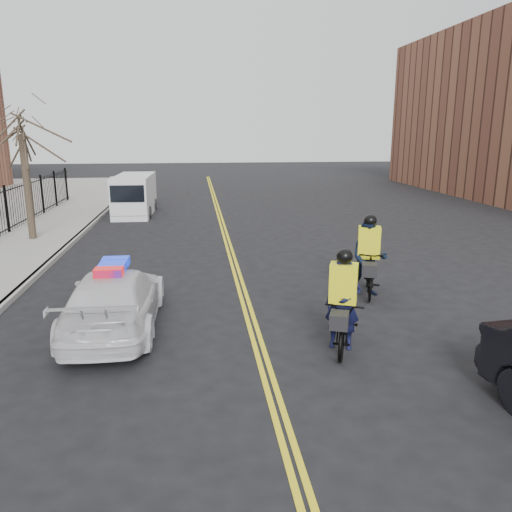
{
  "coord_description": "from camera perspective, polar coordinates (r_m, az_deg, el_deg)",
  "views": [
    {
      "loc": [
        -1.18,
        -10.11,
        4.26
      ],
      "look_at": [
        0.23,
        1.57,
        1.3
      ],
      "focal_mm": 35.0,
      "sensor_mm": 36.0,
      "label": 1
    }
  ],
  "objects": [
    {
      "name": "curb",
      "position": [
        19.2,
        -21.24,
        0.56
      ],
      "size": [
        0.2,
        60.0,
        0.15
      ],
      "primitive_type": "cube",
      "color": "gray",
      "rests_on": "ground"
    },
    {
      "name": "center_line_right",
      "position": [
        18.64,
        -2.82,
        0.91
      ],
      "size": [
        0.1,
        60.0,
        0.01
      ],
      "primitive_type": "cube",
      "color": "yellow",
      "rests_on": "ground"
    },
    {
      "name": "center_line_left",
      "position": [
        18.63,
        -3.31,
        0.9
      ],
      "size": [
        0.1,
        60.0,
        0.01
      ],
      "primitive_type": "cube",
      "color": "yellow",
      "rests_on": "ground"
    },
    {
      "name": "sidewalk",
      "position": [
        19.63,
        -25.48,
        0.42
      ],
      "size": [
        3.0,
        60.0,
        0.15
      ],
      "primitive_type": "cube",
      "color": "gray",
      "rests_on": "ground"
    },
    {
      "name": "police_cruiser",
      "position": [
        11.38,
        -15.83,
        -4.78
      ],
      "size": [
        1.93,
        4.64,
        1.5
      ],
      "rotation": [
        0.0,
        0.0,
        3.13
      ],
      "color": "white",
      "rests_on": "ground"
    },
    {
      "name": "cyclist_far",
      "position": [
        13.48,
        12.66,
        -0.86
      ],
      "size": [
        1.2,
        2.22,
        2.16
      ],
      "rotation": [
        0.0,
        0.0,
        -0.3
      ],
      "color": "black",
      "rests_on": "ground"
    },
    {
      "name": "ground",
      "position": [
        11.03,
        -0.21,
        -8.59
      ],
      "size": [
        120.0,
        120.0,
        0.0
      ],
      "primitive_type": "plane",
      "color": "black",
      "rests_on": "ground"
    },
    {
      "name": "cyclist_near",
      "position": [
        10.15,
        9.81,
        -6.55
      ],
      "size": [
        1.43,
        2.21,
        2.05
      ],
      "rotation": [
        0.0,
        0.0,
        -0.37
      ],
      "color": "black",
      "rests_on": "ground"
    },
    {
      "name": "cargo_van",
      "position": [
        26.83,
        -13.73,
        6.72
      ],
      "size": [
        1.98,
        4.89,
        2.03
      ],
      "rotation": [
        0.0,
        0.0,
        -0.02
      ],
      "color": "silver",
      "rests_on": "ground"
    },
    {
      "name": "street_tree",
      "position": [
        21.12,
        -25.05,
        10.86
      ],
      "size": [
        3.2,
        3.2,
        4.8
      ],
      "color": "#382B21",
      "rests_on": "sidewalk"
    }
  ]
}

